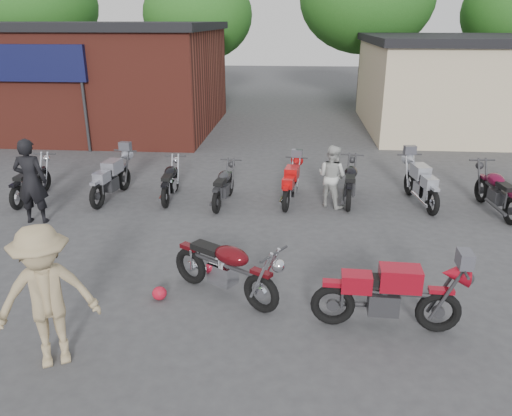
# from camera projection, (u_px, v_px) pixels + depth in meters

# --- Properties ---
(ground) EXTENTS (90.00, 90.00, 0.00)m
(ground) POSITION_uv_depth(u_px,v_px,m) (255.00, 316.00, 7.84)
(ground) COLOR #39393C
(brick_building) EXTENTS (12.00, 8.00, 4.00)m
(brick_building) POSITION_uv_depth(u_px,v_px,m) (70.00, 80.00, 20.88)
(brick_building) COLOR maroon
(brick_building) RESTS_ON ground
(stucco_building) EXTENTS (10.00, 8.00, 3.50)m
(stucco_building) POSITION_uv_depth(u_px,v_px,m) (491.00, 87.00, 20.53)
(stucco_building) COLOR tan
(stucco_building) RESTS_ON ground
(tree_0) EXTENTS (6.56, 6.56, 8.20)m
(tree_0) POSITION_uv_depth(u_px,v_px,m) (40.00, 24.00, 27.98)
(tree_0) COLOR #1A5115
(tree_0) RESTS_ON ground
(tree_1) EXTENTS (5.92, 5.92, 7.40)m
(tree_1) POSITION_uv_depth(u_px,v_px,m) (199.00, 32.00, 27.42)
(tree_1) COLOR #1A5115
(tree_1) RESTS_ON ground
(tree_2) EXTENTS (7.04, 7.04, 8.80)m
(tree_2) POSITION_uv_depth(u_px,v_px,m) (365.00, 19.00, 26.47)
(tree_2) COLOR #1A5115
(tree_2) RESTS_ON ground
(vintage_motorcycle) EXTENTS (2.16, 1.71, 1.23)m
(vintage_motorcycle) POSITION_uv_depth(u_px,v_px,m) (226.00, 265.00, 8.15)
(vintage_motorcycle) COLOR #4B090E
(vintage_motorcycle) RESTS_ON ground
(sportbike) EXTENTS (2.15, 0.79, 1.23)m
(sportbike) POSITION_uv_depth(u_px,v_px,m) (390.00, 292.00, 7.33)
(sportbike) COLOR maroon
(sportbike) RESTS_ON ground
(helmet) EXTENTS (0.32, 0.32, 0.23)m
(helmet) POSITION_uv_depth(u_px,v_px,m) (159.00, 293.00, 8.27)
(helmet) COLOR #AE1226
(helmet) RESTS_ON ground
(person_dark) EXTENTS (0.74, 0.52, 1.95)m
(person_dark) POSITION_uv_depth(u_px,v_px,m) (31.00, 181.00, 11.15)
(person_dark) COLOR black
(person_dark) RESTS_ON ground
(person_light) EXTENTS (0.95, 0.92, 1.55)m
(person_light) POSITION_uv_depth(u_px,v_px,m) (332.00, 176.00, 12.19)
(person_light) COLOR #B4B5B0
(person_light) RESTS_ON ground
(person_tan) EXTENTS (1.49, 1.24, 2.00)m
(person_tan) POSITION_uv_depth(u_px,v_px,m) (46.00, 297.00, 6.46)
(person_tan) COLOR #9E8862
(person_tan) RESTS_ON ground
(row_bike_0) EXTENTS (0.64, 1.93, 1.12)m
(row_bike_0) POSITION_uv_depth(u_px,v_px,m) (31.00, 179.00, 12.72)
(row_bike_0) COLOR black
(row_bike_0) RESTS_ON ground
(row_bike_1) EXTENTS (0.91, 2.11, 1.18)m
(row_bike_1) POSITION_uv_depth(u_px,v_px,m) (111.00, 177.00, 12.78)
(row_bike_1) COLOR gray
(row_bike_1) RESTS_ON ground
(row_bike_2) EXTENTS (0.68, 1.84, 1.05)m
(row_bike_2) POSITION_uv_depth(u_px,v_px,m) (170.00, 179.00, 12.81)
(row_bike_2) COLOR black
(row_bike_2) RESTS_ON ground
(row_bike_3) EXTENTS (0.78, 1.86, 1.05)m
(row_bike_3) POSITION_uv_depth(u_px,v_px,m) (224.00, 184.00, 12.45)
(row_bike_3) COLOR #27272A
(row_bike_3) RESTS_ON ground
(row_bike_4) EXTENTS (0.88, 1.92, 1.07)m
(row_bike_4) POSITION_uv_depth(u_px,v_px,m) (291.00, 182.00, 12.54)
(row_bike_4) COLOR red
(row_bike_4) RESTS_ON ground
(row_bike_5) EXTENTS (0.87, 2.00, 1.12)m
(row_bike_5) POSITION_uv_depth(u_px,v_px,m) (350.00, 180.00, 12.60)
(row_bike_5) COLOR black
(row_bike_5) RESTS_ON ground
(row_bike_6) EXTENTS (0.99, 2.11, 1.18)m
(row_bike_6) POSITION_uv_depth(u_px,v_px,m) (421.00, 182.00, 12.39)
(row_bike_6) COLOR #9395A0
(row_bike_6) RESTS_ON ground
(row_bike_7) EXTENTS (0.90, 2.10, 1.18)m
(row_bike_7) POSITION_uv_depth(u_px,v_px,m) (497.00, 189.00, 11.87)
(row_bike_7) COLOR #550A24
(row_bike_7) RESTS_ON ground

